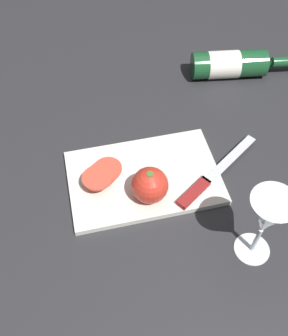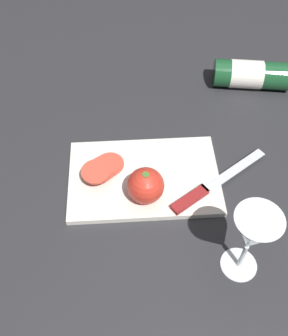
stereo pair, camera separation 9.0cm
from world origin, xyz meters
name	(u,v)px [view 1 (the left image)]	position (x,y,z in m)	size (l,w,h in m)	color
ground_plane	(178,175)	(0.00, 0.00, 0.00)	(3.00, 3.00, 0.00)	#28282B
cutting_board	(144,178)	(0.08, -0.01, 0.01)	(0.35, 0.23, 0.01)	silver
wine_bottle	(232,64)	(-0.25, -0.32, 0.04)	(0.35, 0.11, 0.08)	#194C28
wine_glass	(267,218)	(-0.10, 0.22, 0.13)	(0.09, 0.09, 0.19)	silver
whole_tomato	(150,185)	(0.08, 0.05, 0.06)	(0.08, 0.08, 0.08)	red
knife	(202,185)	(-0.04, 0.05, 0.02)	(0.25, 0.18, 0.01)	silver
tomato_slice_stack_near	(103,173)	(0.18, -0.02, 0.03)	(0.10, 0.11, 0.04)	#DB4C38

